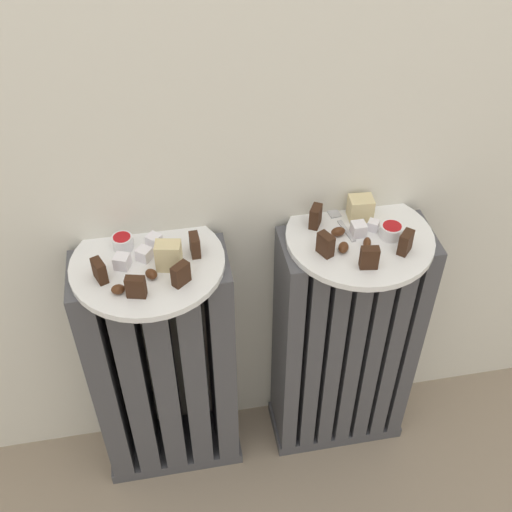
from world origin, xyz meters
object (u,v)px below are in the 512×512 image
object	(u,v)px
plate_left	(148,263)
plate_right	(360,238)
radiator_left	(165,372)
jam_bowl_left	(123,242)
fork	(341,223)
jam_bowl_right	(391,230)
radiator_right	(344,346)

from	to	relation	value
plate_left	plate_right	world-z (taller)	same
radiator_left	jam_bowl_left	xyz separation A→B (m)	(-0.04, 0.04, 0.32)
plate_right	jam_bowl_left	bearing A→B (deg)	174.25
plate_left	fork	xyz separation A→B (m)	(0.36, 0.04, 0.01)
plate_right	fork	size ratio (longest dim) A/B	2.79
fork	jam_bowl_left	bearing A→B (deg)	179.50
jam_bowl_left	radiator_left	bearing A→B (deg)	-47.31
plate_right	jam_bowl_left	distance (m)	0.42
plate_left	jam_bowl_left	size ratio (longest dim) A/B	7.27
plate_left	jam_bowl_left	distance (m)	0.06
jam_bowl_left	jam_bowl_right	size ratio (longest dim) A/B	0.91
plate_right	plate_left	bearing A→B (deg)	180.00
plate_right	radiator_right	bearing A→B (deg)	0.00
radiator_right	plate_right	size ratio (longest dim) A/B	2.18
fork	plate_right	bearing A→B (deg)	-57.30
radiator_right	plate_left	size ratio (longest dim) A/B	2.18
plate_left	jam_bowl_left	bearing A→B (deg)	132.69
plate_right	jam_bowl_right	distance (m)	0.06
radiator_right	jam_bowl_left	xyz separation A→B (m)	(-0.42, 0.04, 0.32)
radiator_left	jam_bowl_left	bearing A→B (deg)	132.69
radiator_right	fork	world-z (taller)	fork
jam_bowl_left	jam_bowl_right	xyz separation A→B (m)	(0.48, -0.06, -0.00)
plate_left	fork	distance (m)	0.36
plate_right	fork	xyz separation A→B (m)	(-0.03, 0.04, 0.01)
plate_right	jam_bowl_right	bearing A→B (deg)	-13.92
jam_bowl_left	jam_bowl_right	distance (m)	0.48
jam_bowl_left	radiator_right	bearing A→B (deg)	-5.75
jam_bowl_right	plate_left	bearing A→B (deg)	178.27
plate_left	plate_right	xyz separation A→B (m)	(0.38, 0.00, 0.00)
plate_left	fork	size ratio (longest dim) A/B	2.79
jam_bowl_right	plate_right	bearing A→B (deg)	166.08
plate_left	plate_right	bearing A→B (deg)	0.00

